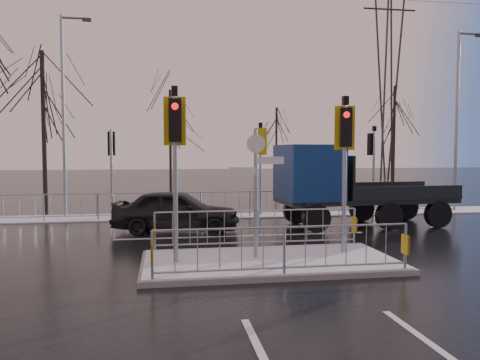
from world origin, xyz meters
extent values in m
plane|color=black|center=(0.00, 0.00, 0.00)|extent=(120.00, 120.00, 0.00)
cube|color=silver|center=(0.00, 8.60, 0.02)|extent=(30.00, 2.00, 0.04)
cube|color=silver|center=(0.00, 3.80, 0.00)|extent=(8.00, 0.15, 0.01)
cube|color=slate|center=(0.00, 0.00, 0.06)|extent=(6.00, 3.00, 0.12)
cube|color=silver|center=(0.00, 0.00, 0.14)|extent=(5.85, 2.85, 0.03)
cube|color=gold|center=(-2.70, -1.38, 0.67)|extent=(0.05, 0.28, 0.42)
cube|color=gold|center=(2.70, -1.38, 0.67)|extent=(0.05, 0.28, 0.42)
cube|color=gold|center=(-2.70, 1.38, 0.67)|extent=(0.05, 0.28, 0.42)
cube|color=gold|center=(2.70, 1.38, 0.67)|extent=(0.05, 0.28, 0.42)
cylinder|color=gray|center=(-2.20, 0.00, 2.02)|extent=(0.11, 0.11, 3.80)
cube|color=black|center=(-2.20, -0.18, 3.37)|extent=(0.28, 0.22, 0.95)
cylinder|color=red|center=(-2.20, -0.29, 3.67)|extent=(0.16, 0.04, 0.16)
cube|color=gold|center=(-2.20, 0.07, 3.37)|extent=(0.50, 0.03, 1.10)
cube|color=black|center=(-2.20, 0.00, 4.04)|extent=(0.14, 0.14, 0.22)
cylinder|color=gray|center=(2.00, 0.40, 1.97)|extent=(0.11, 0.11, 3.70)
cube|color=black|center=(1.95, 0.23, 3.27)|extent=(0.33, 0.28, 0.95)
cylinder|color=red|center=(1.93, 0.12, 3.57)|extent=(0.16, 0.08, 0.16)
cube|color=gold|center=(2.02, 0.47, 3.27)|extent=(0.49, 0.16, 1.10)
cube|color=black|center=(2.00, 0.40, 3.94)|extent=(0.14, 0.14, 0.22)
cylinder|color=gray|center=(-0.30, 0.20, 1.67)|extent=(0.09, 0.09, 3.10)
cube|color=silver|center=(0.05, 0.20, 2.47)|extent=(0.70, 0.14, 0.18)
cube|color=silver|center=(-0.62, 0.20, 2.22)|extent=(0.62, 0.15, 0.18)
cylinder|color=silver|center=(-0.30, 0.17, 2.87)|extent=(0.44, 0.03, 0.44)
cylinder|color=gray|center=(-4.50, 8.30, 1.79)|extent=(0.11, 0.11, 3.50)
cube|color=black|center=(-4.50, 8.48, 2.99)|extent=(0.28, 0.22, 0.95)
cylinder|color=red|center=(-4.50, 8.59, 3.29)|extent=(0.16, 0.04, 0.16)
cylinder|color=gray|center=(1.50, 8.30, 1.84)|extent=(0.11, 0.11, 3.60)
cube|color=black|center=(1.50, 8.48, 3.09)|extent=(0.28, 0.22, 0.95)
cylinder|color=red|center=(1.50, 8.59, 3.39)|extent=(0.16, 0.04, 0.16)
cube|color=gold|center=(1.50, 8.23, 3.09)|extent=(0.50, 0.03, 1.10)
cube|color=black|center=(1.50, 8.30, 3.76)|extent=(0.14, 0.14, 0.22)
cylinder|color=gray|center=(6.50, 8.30, 1.79)|extent=(0.11, 0.11, 3.50)
cube|color=black|center=(6.45, 8.47, 2.99)|extent=(0.33, 0.28, 0.95)
cylinder|color=red|center=(6.43, 8.58, 3.29)|extent=(0.16, 0.08, 0.16)
cube|color=black|center=(6.50, 8.30, 3.66)|extent=(0.14, 0.14, 0.22)
imported|color=black|center=(-2.06, 4.90, 0.71)|extent=(4.42, 2.46, 1.42)
cylinder|color=black|center=(2.51, 4.06, 0.48)|extent=(0.97, 0.34, 0.95)
cylinder|color=black|center=(2.39, 6.05, 0.48)|extent=(0.97, 0.34, 0.95)
cylinder|color=black|center=(5.17, 4.22, 0.48)|extent=(0.97, 0.34, 0.95)
cylinder|color=black|center=(5.05, 6.21, 0.48)|extent=(0.97, 0.34, 0.95)
cylinder|color=black|center=(7.07, 4.33, 0.48)|extent=(0.97, 0.34, 0.95)
cylinder|color=black|center=(6.95, 6.32, 0.48)|extent=(0.97, 0.34, 0.95)
cube|color=black|center=(4.73, 5.19, 0.93)|extent=(6.40, 2.55, 0.15)
cube|color=navy|center=(2.55, 5.06, 1.96)|extent=(2.03, 2.39, 1.90)
cube|color=black|center=(3.47, 5.11, 2.34)|extent=(0.15, 1.90, 1.05)
cube|color=#2D3033|center=(1.98, 5.03, 0.90)|extent=(0.24, 2.19, 0.33)
cube|color=black|center=(5.77, 5.25, 1.07)|extent=(4.31, 2.53, 0.11)
cube|color=black|center=(3.73, 5.13, 1.83)|extent=(0.21, 2.28, 1.43)
cylinder|color=black|center=(-8.00, 12.50, 3.68)|extent=(0.20, 0.20, 7.36)
cylinder|color=black|center=(-2.00, 22.00, 3.45)|extent=(0.19, 0.19, 6.90)
cylinder|color=black|center=(6.00, 24.00, 2.99)|extent=(0.16, 0.16, 5.98)
cylinder|color=black|center=(14.00, 21.00, 3.68)|extent=(0.20, 0.20, 7.36)
cylinder|color=gray|center=(10.50, 8.50, 4.00)|extent=(0.14, 0.14, 8.00)
cylinder|color=gray|center=(11.00, 8.50, 7.90)|extent=(1.00, 0.10, 0.10)
cube|color=#2D3033|center=(11.50, 8.50, 7.85)|extent=(0.35, 0.18, 0.12)
cylinder|color=gray|center=(-6.50, 9.50, 4.10)|extent=(0.14, 0.14, 8.20)
cylinder|color=gray|center=(-6.00, 9.50, 8.10)|extent=(1.00, 0.10, 0.10)
cube|color=#2D3033|center=(-5.50, 9.50, 8.05)|extent=(0.35, 0.18, 0.12)
cylinder|color=#2D3033|center=(18.60, 30.60, 10.00)|extent=(1.18, 1.18, 19.97)
cylinder|color=#2D3033|center=(17.40, 30.60, 10.00)|extent=(1.18, 1.18, 19.97)
cylinder|color=#2D3033|center=(18.60, 29.40, 10.00)|extent=(1.18, 1.18, 19.97)
cylinder|color=#2D3033|center=(17.40, 29.40, 10.00)|extent=(1.18, 1.18, 19.97)
cylinder|color=#2D3033|center=(18.00, 30.00, 15.60)|extent=(5.00, 0.16, 0.16)
camera|label=1|loc=(-2.45, -10.69, 2.69)|focal=35.00mm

